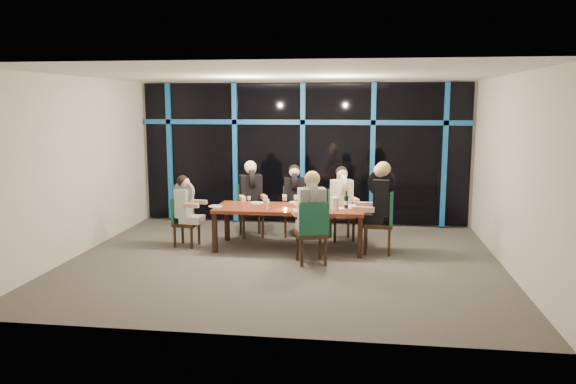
{
  "coord_description": "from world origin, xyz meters",
  "views": [
    {
      "loc": [
        1.28,
        -8.79,
        2.56
      ],
      "look_at": [
        0.0,
        0.6,
        1.05
      ],
      "focal_mm": 35.0,
      "sensor_mm": 36.0,
      "label": 1
    }
  ],
  "objects_px": {
    "chair_end_left": "(183,219)",
    "diner_near_mid": "(311,203)",
    "diner_far_mid": "(294,190)",
    "diner_end_right": "(379,194)",
    "chair_far_right": "(341,211)",
    "dining_table": "(290,211)",
    "chair_far_left": "(251,207)",
    "diner_far_right": "(342,192)",
    "chair_end_right": "(384,219)",
    "water_pitcher": "(335,204)",
    "chair_far_mid": "(294,208)",
    "chair_near_mid": "(312,230)",
    "wine_bottle": "(346,202)",
    "diner_far_left": "(251,188)",
    "diner_end_left": "(186,200)"
  },
  "relations": [
    {
      "from": "chair_far_right",
      "to": "wine_bottle",
      "type": "height_order",
      "value": "wine_bottle"
    },
    {
      "from": "chair_near_mid",
      "to": "water_pitcher",
      "type": "xyz_separation_m",
      "value": [
        0.31,
        0.72,
        0.29
      ]
    },
    {
      "from": "diner_near_mid",
      "to": "chair_end_left",
      "type": "bearing_deg",
      "value": -35.7
    },
    {
      "from": "dining_table",
      "to": "chair_end_left",
      "type": "bearing_deg",
      "value": -178.33
    },
    {
      "from": "diner_far_left",
      "to": "diner_end_left",
      "type": "xyz_separation_m",
      "value": [
        -1.01,
        -0.9,
        -0.11
      ]
    },
    {
      "from": "chair_far_mid",
      "to": "diner_far_mid",
      "type": "height_order",
      "value": "diner_far_mid"
    },
    {
      "from": "diner_end_right",
      "to": "water_pitcher",
      "type": "bearing_deg",
      "value": -75.46
    },
    {
      "from": "dining_table",
      "to": "diner_far_right",
      "type": "relative_size",
      "value": 2.81
    },
    {
      "from": "dining_table",
      "to": "diner_near_mid",
      "type": "xyz_separation_m",
      "value": [
        0.46,
        -0.85,
        0.3
      ]
    },
    {
      "from": "chair_end_left",
      "to": "diner_end_left",
      "type": "height_order",
      "value": "diner_end_left"
    },
    {
      "from": "chair_far_mid",
      "to": "diner_far_left",
      "type": "distance_m",
      "value": 0.94
    },
    {
      "from": "chair_far_right",
      "to": "wine_bottle",
      "type": "bearing_deg",
      "value": -99.75
    },
    {
      "from": "wine_bottle",
      "to": "diner_far_right",
      "type": "bearing_deg",
      "value": 96.94
    },
    {
      "from": "dining_table",
      "to": "wine_bottle",
      "type": "xyz_separation_m",
      "value": [
        0.99,
        -0.08,
        0.19
      ]
    },
    {
      "from": "diner_end_right",
      "to": "diner_near_mid",
      "type": "xyz_separation_m",
      "value": [
        -1.08,
        -0.79,
        -0.05
      ]
    },
    {
      "from": "chair_far_mid",
      "to": "chair_end_left",
      "type": "distance_m",
      "value": 2.2
    },
    {
      "from": "diner_end_right",
      "to": "water_pitcher",
      "type": "relative_size",
      "value": 4.69
    },
    {
      "from": "diner_far_right",
      "to": "diner_near_mid",
      "type": "bearing_deg",
      "value": -122.28
    },
    {
      "from": "chair_far_mid",
      "to": "diner_near_mid",
      "type": "relative_size",
      "value": 0.94
    },
    {
      "from": "chair_far_mid",
      "to": "chair_far_right",
      "type": "distance_m",
      "value": 0.94
    },
    {
      "from": "diner_near_mid",
      "to": "chair_end_right",
      "type": "bearing_deg",
      "value": -163.47
    },
    {
      "from": "diner_far_left",
      "to": "wine_bottle",
      "type": "bearing_deg",
      "value": -47.89
    },
    {
      "from": "diner_near_mid",
      "to": "chair_near_mid",
      "type": "bearing_deg",
      "value": 90.0
    },
    {
      "from": "chair_end_right",
      "to": "water_pitcher",
      "type": "height_order",
      "value": "chair_end_right"
    },
    {
      "from": "chair_end_right",
      "to": "diner_end_left",
      "type": "xyz_separation_m",
      "value": [
        -3.49,
        0.0,
        0.24
      ]
    },
    {
      "from": "chair_far_right",
      "to": "diner_far_left",
      "type": "distance_m",
      "value": 1.77
    },
    {
      "from": "chair_end_left",
      "to": "diner_near_mid",
      "type": "height_order",
      "value": "diner_near_mid"
    },
    {
      "from": "water_pitcher",
      "to": "chair_far_mid",
      "type": "bearing_deg",
      "value": 103.37
    },
    {
      "from": "diner_far_right",
      "to": "diner_far_left",
      "type": "bearing_deg",
      "value": 160.26
    },
    {
      "from": "diner_near_mid",
      "to": "wine_bottle",
      "type": "bearing_deg",
      "value": -141.72
    },
    {
      "from": "wine_bottle",
      "to": "water_pitcher",
      "type": "bearing_deg",
      "value": -144.23
    },
    {
      "from": "chair_end_left",
      "to": "diner_near_mid",
      "type": "distance_m",
      "value": 2.58
    },
    {
      "from": "chair_end_left",
      "to": "diner_far_right",
      "type": "height_order",
      "value": "diner_far_right"
    },
    {
      "from": "diner_near_mid",
      "to": "water_pitcher",
      "type": "bearing_deg",
      "value": -135.43
    },
    {
      "from": "chair_end_left",
      "to": "chair_near_mid",
      "type": "relative_size",
      "value": 0.86
    },
    {
      "from": "chair_end_right",
      "to": "diner_far_right",
      "type": "relative_size",
      "value": 1.16
    },
    {
      "from": "diner_end_left",
      "to": "wine_bottle",
      "type": "xyz_separation_m",
      "value": [
        2.85,
        -0.01,
        0.03
      ]
    },
    {
      "from": "chair_near_mid",
      "to": "diner_near_mid",
      "type": "xyz_separation_m",
      "value": [
        -0.03,
        0.08,
        0.41
      ]
    },
    {
      "from": "diner_end_right",
      "to": "chair_far_left",
      "type": "bearing_deg",
      "value": -109.05
    },
    {
      "from": "dining_table",
      "to": "diner_far_mid",
      "type": "bearing_deg",
      "value": 92.18
    },
    {
      "from": "diner_far_mid",
      "to": "diner_end_right",
      "type": "xyz_separation_m",
      "value": [
        1.58,
        -1.06,
        0.13
      ]
    },
    {
      "from": "chair_far_left",
      "to": "diner_end_right",
      "type": "relative_size",
      "value": 0.95
    },
    {
      "from": "chair_far_mid",
      "to": "chair_far_right",
      "type": "relative_size",
      "value": 0.99
    },
    {
      "from": "diner_far_left",
      "to": "diner_far_mid",
      "type": "bearing_deg",
      "value": -10.04
    },
    {
      "from": "diner_far_right",
      "to": "chair_far_mid",
      "type": "bearing_deg",
      "value": 144.09
    },
    {
      "from": "chair_far_right",
      "to": "dining_table",
      "type": "bearing_deg",
      "value": -153.27
    },
    {
      "from": "diner_far_right",
      "to": "diner_far_mid",
      "type": "bearing_deg",
      "value": 148.35
    },
    {
      "from": "chair_near_mid",
      "to": "diner_far_left",
      "type": "relative_size",
      "value": 1.05
    },
    {
      "from": "chair_end_left",
      "to": "wine_bottle",
      "type": "relative_size",
      "value": 2.75
    },
    {
      "from": "chair_far_left",
      "to": "chair_near_mid",
      "type": "distance_m",
      "value": 2.3
    }
  ]
}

